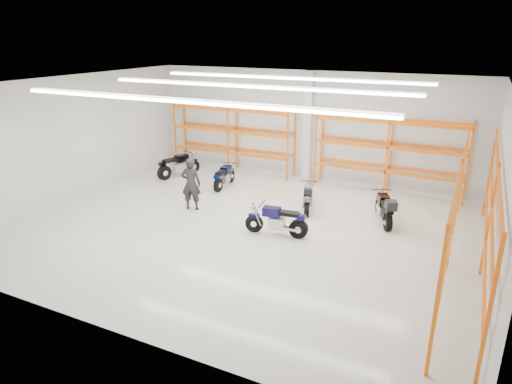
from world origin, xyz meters
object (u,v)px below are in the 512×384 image
at_px(motorcycle_back_b, 224,177).
at_px(standing_man, 191,184).
at_px(motorcycle_main, 279,221).
at_px(structural_column, 308,127).
at_px(motorcycle_back_c, 308,199).
at_px(motorcycle_back_a, 177,166).
at_px(motorcycle_back_d, 385,209).

height_order(motorcycle_back_b, standing_man, standing_man).
height_order(motorcycle_main, structural_column, structural_column).
relative_size(motorcycle_main, motorcycle_back_c, 1.09).
relative_size(motorcycle_back_a, motorcycle_back_d, 1.01).
bearing_deg(motorcycle_back_c, standing_man, -155.29).
xyz_separation_m(motorcycle_back_d, structural_column, (-3.98, 3.57, 1.74)).
xyz_separation_m(motorcycle_back_c, motorcycle_back_d, (2.66, -0.09, 0.08)).
bearing_deg(structural_column, motorcycle_back_d, -41.89).
distance_m(motorcycle_back_d, standing_man, 6.58).
relative_size(motorcycle_main, motorcycle_back_b, 1.07).
bearing_deg(standing_man, structural_column, -133.51).
bearing_deg(motorcycle_main, motorcycle_back_a, 150.08).
xyz_separation_m(standing_man, structural_column, (2.39, 5.18, 1.31)).
bearing_deg(motorcycle_back_c, motorcycle_back_d, -1.98).
distance_m(motorcycle_main, standing_man, 3.74).
xyz_separation_m(motorcycle_back_d, standing_man, (-6.37, -1.61, 0.43)).
bearing_deg(structural_column, motorcycle_back_c, -69.24).
xyz_separation_m(motorcycle_back_b, structural_column, (2.58, 2.59, 1.82)).
bearing_deg(structural_column, standing_man, -114.78).
distance_m(motorcycle_main, motorcycle_back_d, 3.58).
bearing_deg(motorcycle_main, standing_man, 169.15).
xyz_separation_m(motorcycle_main, standing_man, (-3.64, 0.70, 0.48)).
xyz_separation_m(motorcycle_back_a, motorcycle_back_b, (2.53, -0.37, -0.05)).
distance_m(motorcycle_back_d, structural_column, 5.62).
bearing_deg(motorcycle_back_b, standing_man, -85.81).
distance_m(motorcycle_main, motorcycle_back_a, 7.34).
relative_size(motorcycle_back_b, motorcycle_back_d, 0.94).
height_order(motorcycle_back_a, motorcycle_back_c, motorcycle_back_a).
height_order(motorcycle_main, motorcycle_back_d, motorcycle_back_d).
relative_size(motorcycle_back_b, motorcycle_back_c, 1.02).
bearing_deg(motorcycle_back_a, motorcycle_back_c, -11.06).
distance_m(motorcycle_back_b, structural_column, 4.09).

